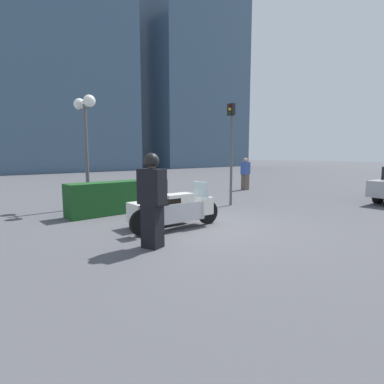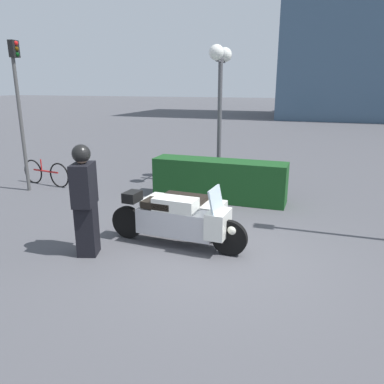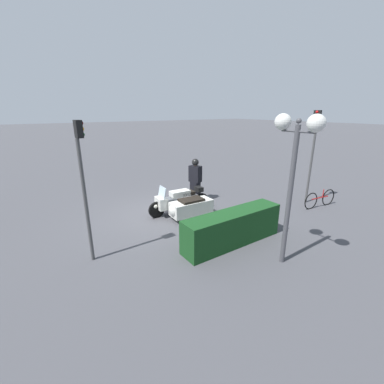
{
  "view_description": "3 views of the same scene",
  "coord_description": "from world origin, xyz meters",
  "px_view_note": "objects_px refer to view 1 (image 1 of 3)",
  "views": [
    {
      "loc": [
        -5.22,
        -5.35,
        1.82
      ],
      "look_at": [
        -0.12,
        0.47,
        0.86
      ],
      "focal_mm": 28.0,
      "sensor_mm": 36.0,
      "label": 1
    },
    {
      "loc": [
        1.54,
        -5.41,
        2.75
      ],
      "look_at": [
        -0.75,
        1.15,
        0.75
      ],
      "focal_mm": 35.0,
      "sensor_mm": 36.0,
      "label": 2
    },
    {
      "loc": [
        4.07,
        8.21,
        3.81
      ],
      "look_at": [
        -0.64,
        1.27,
        1.11
      ],
      "focal_mm": 24.0,
      "sensor_mm": 36.0,
      "label": 3
    }
  ],
  "objects_px": {
    "police_motorcycle": "(170,209)",
    "hedge_bush_curbside": "(120,197)",
    "twin_lamp_post": "(85,119)",
    "traffic_light_near": "(231,140)",
    "officer_rider": "(152,198)",
    "pedestrian_bystander": "(245,174)"
  },
  "relations": [
    {
      "from": "hedge_bush_curbside",
      "to": "police_motorcycle",
      "type": "bearing_deg",
      "value": -88.49
    },
    {
      "from": "police_motorcycle",
      "to": "traffic_light_near",
      "type": "xyz_separation_m",
      "value": [
        3.58,
        1.15,
        1.89
      ]
    },
    {
      "from": "hedge_bush_curbside",
      "to": "traffic_light_near",
      "type": "xyz_separation_m",
      "value": [
        3.64,
        -1.42,
        1.85
      ]
    },
    {
      "from": "traffic_light_near",
      "to": "twin_lamp_post",
      "type": "bearing_deg",
      "value": -39.11
    },
    {
      "from": "pedestrian_bystander",
      "to": "police_motorcycle",
      "type": "bearing_deg",
      "value": 113.58
    },
    {
      "from": "officer_rider",
      "to": "traffic_light_near",
      "type": "distance_m",
      "value": 5.57
    },
    {
      "from": "hedge_bush_curbside",
      "to": "pedestrian_bystander",
      "type": "xyz_separation_m",
      "value": [
        7.87,
        1.29,
        0.33
      ]
    },
    {
      "from": "police_motorcycle",
      "to": "twin_lamp_post",
      "type": "bearing_deg",
      "value": 99.74
    },
    {
      "from": "police_motorcycle",
      "to": "pedestrian_bystander",
      "type": "height_order",
      "value": "pedestrian_bystander"
    },
    {
      "from": "police_motorcycle",
      "to": "traffic_light_near",
      "type": "relative_size",
      "value": 0.72
    },
    {
      "from": "hedge_bush_curbside",
      "to": "traffic_light_near",
      "type": "distance_m",
      "value": 4.33
    },
    {
      "from": "police_motorcycle",
      "to": "pedestrian_bystander",
      "type": "relative_size",
      "value": 1.55
    },
    {
      "from": "traffic_light_near",
      "to": "pedestrian_bystander",
      "type": "height_order",
      "value": "traffic_light_near"
    },
    {
      "from": "police_motorcycle",
      "to": "traffic_light_near",
      "type": "distance_m",
      "value": 4.21
    },
    {
      "from": "traffic_light_near",
      "to": "police_motorcycle",
      "type": "bearing_deg",
      "value": 14.12
    },
    {
      "from": "hedge_bush_curbside",
      "to": "pedestrian_bystander",
      "type": "height_order",
      "value": "pedestrian_bystander"
    },
    {
      "from": "police_motorcycle",
      "to": "hedge_bush_curbside",
      "type": "relative_size",
      "value": 0.79
    },
    {
      "from": "hedge_bush_curbside",
      "to": "pedestrian_bystander",
      "type": "relative_size",
      "value": 1.96
    },
    {
      "from": "police_motorcycle",
      "to": "hedge_bush_curbside",
      "type": "height_order",
      "value": "police_motorcycle"
    },
    {
      "from": "officer_rider",
      "to": "hedge_bush_curbside",
      "type": "xyz_separation_m",
      "value": [
        1.24,
        3.72,
        -0.48
      ]
    },
    {
      "from": "police_motorcycle",
      "to": "hedge_bush_curbside",
      "type": "xyz_separation_m",
      "value": [
        -0.07,
        2.57,
        0.05
      ]
    },
    {
      "from": "hedge_bush_curbside",
      "to": "twin_lamp_post",
      "type": "relative_size",
      "value": 0.87
    }
  ]
}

